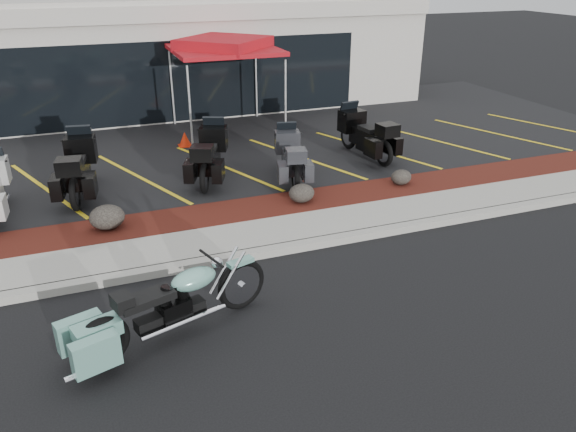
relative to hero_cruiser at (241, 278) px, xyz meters
name	(u,v)px	position (x,y,z in m)	size (l,w,h in m)	color
ground	(306,273)	(1.39, 0.65, -0.57)	(90.00, 90.00, 0.00)	black
curb	(289,248)	(1.39, 1.55, -0.49)	(24.00, 0.25, 0.15)	gray
sidewalk	(276,233)	(1.39, 2.25, -0.49)	(24.00, 1.20, 0.15)	gray
mulch_bed	(258,210)	(1.39, 3.45, -0.49)	(24.00, 1.20, 0.16)	#38120C
upper_lot	(204,143)	(1.39, 8.85, -0.49)	(26.00, 9.60, 0.15)	black
dealership_building	(164,49)	(1.39, 15.11, 1.44)	(18.00, 8.16, 4.00)	#ABA59A
boulder_left	(107,217)	(-1.79, 3.48, -0.16)	(0.70, 0.59, 0.50)	black
boulder_mid	(302,193)	(2.39, 3.38, -0.20)	(0.59, 0.49, 0.42)	black
boulder_right	(401,177)	(5.05, 3.54, -0.22)	(0.51, 0.43, 0.36)	black
hero_cruiser	(241,278)	(0.00, 0.00, 0.00)	(3.21, 0.81, 1.13)	#69A496
touring_black_front	(83,154)	(-2.08, 6.44, 0.30)	(2.45, 0.94, 1.43)	black
touring_black_mid	(215,143)	(1.14, 6.28, 0.27)	(2.37, 0.91, 1.38)	black
touring_grey	(287,146)	(2.84, 5.55, 0.22)	(2.18, 0.83, 1.27)	#2B2C30
touring_black_rear	(349,125)	(5.13, 6.58, 0.27)	(2.37, 0.90, 1.38)	black
traffic_cone	(185,139)	(0.76, 8.48, -0.21)	(0.36, 0.36, 0.42)	red
popup_canopy	(224,47)	(2.35, 9.60, 2.18)	(3.58, 3.58, 2.86)	silver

